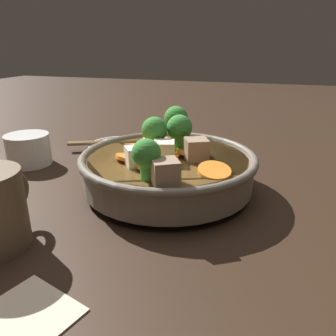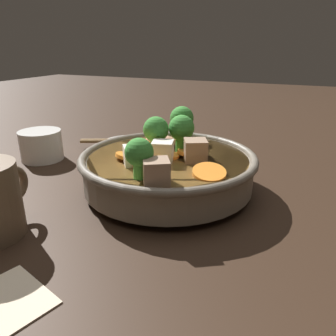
{
  "view_description": "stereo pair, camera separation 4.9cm",
  "coord_description": "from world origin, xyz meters",
  "px_view_note": "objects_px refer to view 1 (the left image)",
  "views": [
    {
      "loc": [
        -0.44,
        -0.13,
        0.21
      ],
      "look_at": [
        0.0,
        0.0,
        0.04
      ],
      "focal_mm": 35.0,
      "sensor_mm": 36.0,
      "label": 1
    },
    {
      "loc": [
        -0.42,
        -0.18,
        0.21
      ],
      "look_at": [
        0.0,
        0.0,
        0.04
      ],
      "focal_mm": 35.0,
      "sensor_mm": 36.0,
      "label": 2
    }
  ],
  "objects_px": {
    "stirfry_bowl": "(168,165)",
    "side_saucer": "(118,146)",
    "chopsticks_pair": "(117,142)",
    "tea_cup": "(28,149)"
  },
  "relations": [
    {
      "from": "stirfry_bowl",
      "to": "side_saucer",
      "type": "xyz_separation_m",
      "value": [
        0.16,
        0.16,
        -0.03
      ]
    },
    {
      "from": "side_saucer",
      "to": "tea_cup",
      "type": "bearing_deg",
      "value": 137.94
    },
    {
      "from": "stirfry_bowl",
      "to": "chopsticks_pair",
      "type": "xyz_separation_m",
      "value": [
        0.16,
        0.16,
        -0.02
      ]
    },
    {
      "from": "tea_cup",
      "to": "chopsticks_pair",
      "type": "relative_size",
      "value": 0.41
    },
    {
      "from": "stirfry_bowl",
      "to": "chopsticks_pair",
      "type": "height_order",
      "value": "stirfry_bowl"
    },
    {
      "from": "stirfry_bowl",
      "to": "chopsticks_pair",
      "type": "distance_m",
      "value": 0.23
    },
    {
      "from": "stirfry_bowl",
      "to": "tea_cup",
      "type": "bearing_deg",
      "value": 82.93
    },
    {
      "from": "side_saucer",
      "to": "tea_cup",
      "type": "xyz_separation_m",
      "value": [
        -0.13,
        0.12,
        0.02
      ]
    },
    {
      "from": "side_saucer",
      "to": "chopsticks_pair",
      "type": "relative_size",
      "value": 0.64
    },
    {
      "from": "chopsticks_pair",
      "to": "tea_cup",
      "type": "bearing_deg",
      "value": 137.94
    }
  ]
}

